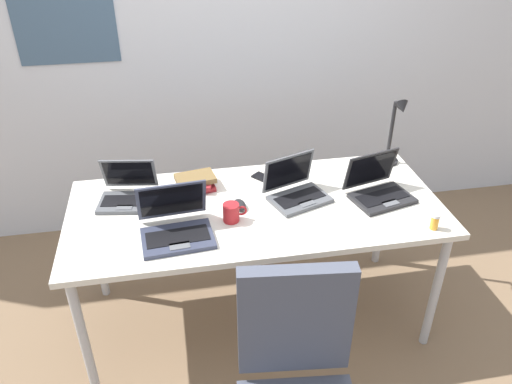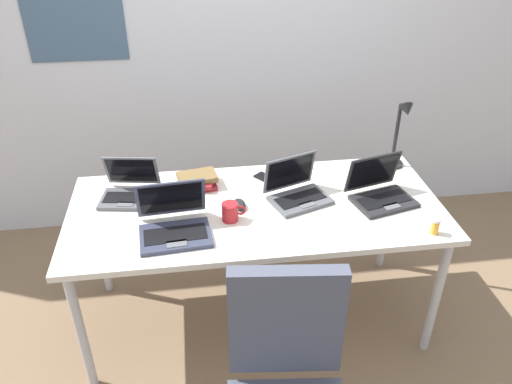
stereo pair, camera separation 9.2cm
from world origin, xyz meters
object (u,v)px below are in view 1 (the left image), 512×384
desk_lamp (394,132)px  computer_mouse (240,205)px  laptop_front_left (379,189)px  cell_phone (265,178)px  coffee_mug (232,213)px  laptop_center (128,193)px  book_stack (196,182)px  laptop_near_lamp (296,190)px  laptop_front_right (176,226)px  pill_bottle (435,221)px

desk_lamp → computer_mouse: desk_lamp is taller
laptop_front_left → cell_phone: bearing=152.6°
desk_lamp → cell_phone: bearing=-177.5°
desk_lamp → coffee_mug: size_ratio=3.54×
laptop_center → coffee_mug: 0.54m
book_stack → coffee_mug: size_ratio=1.90×
laptop_near_lamp → cell_phone: (-0.12, 0.21, -0.04)m
coffee_mug → laptop_near_lamp: bearing=21.8°
laptop_front_right → cell_phone: laptop_front_right is taller
laptop_center → computer_mouse: laptop_center is taller
laptop_near_lamp → laptop_center: (-0.82, 0.13, -0.00)m
laptop_front_right → coffee_mug: (0.26, 0.06, -0.00)m
laptop_near_lamp → coffee_mug: (-0.34, -0.14, 0.00)m
desk_lamp → laptop_front_right: 1.28m
computer_mouse → cell_phone: (0.17, 0.24, -0.01)m
computer_mouse → coffee_mug: (-0.05, -0.10, 0.03)m
pill_bottle → book_stack: bearing=152.2°
laptop_near_lamp → cell_phone: 0.24m
desk_lamp → book_stack: bearing=-176.8°
desk_lamp → cell_phone: (-0.71, -0.03, -0.19)m
laptop_front_left → computer_mouse: size_ratio=3.52×
laptop_front_left → laptop_center: bearing=171.2°
cell_phone → book_stack: (-0.36, -0.03, 0.03)m
cell_phone → desk_lamp: bearing=-37.1°
laptop_center → computer_mouse: 0.55m
laptop_near_lamp → computer_mouse: 0.29m
laptop_near_lamp → coffee_mug: laptop_near_lamp is taller
laptop_front_left → laptop_near_lamp: bearing=171.1°
book_stack → laptop_near_lamp: bearing=-20.5°
laptop_front_left → laptop_center: (-1.22, 0.19, -0.00)m
coffee_mug → desk_lamp: bearing=21.9°
desk_lamp → pill_bottle: bearing=-94.0°
laptop_front_left → pill_bottle: laptop_front_left is taller
desk_lamp → coffee_mug: 1.02m
cell_phone → computer_mouse: bearing=-164.6°
laptop_front_left → book_stack: laptop_front_left is taller
computer_mouse → coffee_mug: coffee_mug is taller
computer_mouse → coffee_mug: bearing=-125.8°
laptop_front_right → pill_bottle: laptop_front_right is taller
cell_phone → pill_bottle: (0.67, -0.57, 0.04)m
pill_bottle → book_stack: size_ratio=0.37×
pill_bottle → laptop_center: bearing=160.3°
laptop_center → pill_bottle: laptop_center is taller
laptop_near_lamp → book_stack: bearing=159.5°
book_stack → coffee_mug: coffee_mug is taller
laptop_front_right → pill_bottle: size_ratio=4.21×
pill_bottle → coffee_mug: bearing=165.6°
cell_phone → coffee_mug: coffee_mug is taller
desk_lamp → cell_phone: 0.74m
pill_bottle → cell_phone: bearing=139.4°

